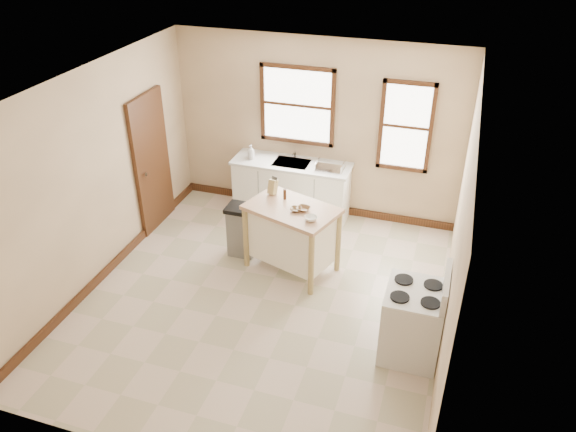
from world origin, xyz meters
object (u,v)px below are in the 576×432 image
(bowl_a, at_px, (296,209))
(bowl_b, at_px, (303,209))
(soap_bottle_b, at_px, (251,152))
(trash_bin, at_px, (242,230))
(bowl_c, at_px, (311,219))
(soap_bottle_a, at_px, (251,152))
(pepper_grinder, at_px, (285,194))
(knife_block, at_px, (273,187))
(gas_stove, at_px, (414,313))
(dish_rack, at_px, (330,166))
(kitchen_island, at_px, (292,238))

(bowl_a, xyz_separation_m, bowl_b, (0.09, 0.04, 0.00))
(soap_bottle_b, xyz_separation_m, trash_bin, (0.33, -1.29, -0.62))
(bowl_b, xyz_separation_m, trash_bin, (-0.95, 0.15, -0.60))
(bowl_b, height_order, bowl_c, bowl_c)
(soap_bottle_a, distance_m, soap_bottle_b, 0.07)
(pepper_grinder, bearing_deg, soap_bottle_a, 128.72)
(soap_bottle_a, relative_size, trash_bin, 0.30)
(soap_bottle_a, bearing_deg, bowl_c, -27.08)
(knife_block, bearing_deg, gas_stove, -18.78)
(knife_block, height_order, trash_bin, knife_block)
(dish_rack, relative_size, kitchen_island, 0.35)
(soap_bottle_a, bearing_deg, kitchen_island, -29.92)
(pepper_grinder, height_order, bowl_a, pepper_grinder)
(pepper_grinder, distance_m, bowl_c, 0.65)
(soap_bottle_a, xyz_separation_m, kitchen_island, (1.09, -1.35, -0.55))
(pepper_grinder, height_order, gas_stove, gas_stove)
(bowl_a, height_order, bowl_b, bowl_b)
(soap_bottle_a, distance_m, pepper_grinder, 1.49)
(soap_bottle_b, xyz_separation_m, bowl_c, (1.45, -1.65, -0.01))
(trash_bin, relative_size, gas_stove, 0.68)
(soap_bottle_a, relative_size, bowl_c, 1.42)
(soap_bottle_b, distance_m, trash_bin, 1.47)
(kitchen_island, bearing_deg, knife_block, 160.48)
(knife_block, relative_size, pepper_grinder, 1.33)
(pepper_grinder, bearing_deg, trash_bin, -173.98)
(kitchen_island, relative_size, knife_block, 5.91)
(knife_block, bearing_deg, trash_bin, -144.64)
(bowl_b, bearing_deg, knife_block, 150.15)
(kitchen_island, xyz_separation_m, trash_bin, (-0.79, 0.13, -0.10))
(kitchen_island, xyz_separation_m, bowl_c, (0.33, -0.24, 0.51))
(knife_block, xyz_separation_m, gas_stove, (2.13, -1.44, -0.50))
(knife_block, xyz_separation_m, bowl_b, (0.53, -0.30, -0.08))
(soap_bottle_b, distance_m, bowl_c, 2.19)
(soap_bottle_b, relative_size, trash_bin, 0.23)
(trash_bin, bearing_deg, kitchen_island, -9.69)
(pepper_grinder, bearing_deg, gas_stove, -34.96)
(pepper_grinder, relative_size, bowl_b, 0.86)
(soap_bottle_b, bearing_deg, bowl_b, -37.26)
(bowl_a, relative_size, gas_stove, 0.13)
(gas_stove, bearing_deg, dish_rack, 122.17)
(trash_bin, height_order, gas_stove, gas_stove)
(soap_bottle_b, height_order, trash_bin, soap_bottle_b)
(bowl_a, distance_m, gas_stove, 2.06)
(knife_block, xyz_separation_m, bowl_a, (0.44, -0.35, -0.08))
(bowl_a, distance_m, bowl_b, 0.10)
(kitchen_island, height_order, trash_bin, kitchen_island)
(knife_block, relative_size, bowl_b, 1.14)
(kitchen_island, bearing_deg, soap_bottle_b, 146.72)
(dish_rack, height_order, bowl_c, dish_rack)
(bowl_c, xyz_separation_m, gas_stove, (1.44, -0.92, -0.43))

